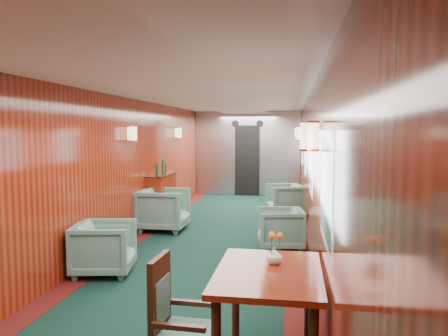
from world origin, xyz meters
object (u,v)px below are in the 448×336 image
Objects in this scene: side_chair at (175,317)px; armchair_left_far at (164,209)px; dining_table at (269,288)px; armchair_right_near at (280,228)px; armchair_right_far at (285,199)px; armchair_left_near at (104,248)px; credenza at (161,198)px.

armchair_left_far is (-1.52, 4.81, -0.13)m from side_chair.
dining_table is 1.57× the size of armchair_right_near.
armchair_left_far reaches higher than armchair_right_far.
dining_table reaches higher than armchair_left_near.
credenza is at bearing -81.24° from armchair_right_far.
armchair_left_far is at bearing -120.99° from armchair_right_near.
armchair_right_far is (0.03, 2.84, 0.02)m from armchair_right_near.
dining_table is 1.28× the size of armchair_left_far.
armchair_left_near is (-2.22, 2.08, -0.35)m from dining_table.
armchair_left_near is (-1.57, 2.30, -0.18)m from side_chair.
armchair_right_near is (0.65, 3.87, -0.20)m from side_chair.
armchair_right_near is (-0.00, 3.64, -0.37)m from dining_table.
armchair_right_far is at bearing -37.37° from armchair_left_near.
armchair_left_far reaches higher than armchair_left_near.
armchair_left_near is at bearing -44.33° from armchair_right_far.
dining_table is 6.49m from armchair_right_far.
side_chair is at bearing -160.77° from dining_table.
credenza is at bearing 115.19° from dining_table.
armchair_left_far is at bearing -11.43° from armchair_left_near.
credenza is 2.93m from armchair_right_near.
dining_table is 3.66m from armchair_right_near.
armchair_left_near is at bearing -86.11° from credenza.
credenza is 1.80× the size of armchair_right_near.
armchair_right_near is at bearing 83.06° from side_chair.
side_chair is 1.11× the size of armchair_left_far.
credenza is 1.70× the size of armchair_right_far.
armchair_left_far is 1.23× the size of armchair_right_near.
armchair_left_near is 0.87× the size of armchair_left_far.
side_chair reaches higher than armchair_right_far.
side_chair is (-0.65, -0.22, -0.17)m from dining_table.
side_chair is at bearing -16.94° from armchair_right_near.
dining_table is at bearing -143.54° from armchair_left_near.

